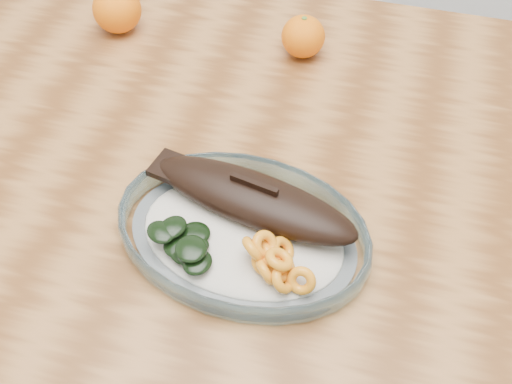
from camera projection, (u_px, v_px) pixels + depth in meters
ground at (215, 377)px, 1.44m from camera, size 3.00×3.00×0.00m
dining_table at (194, 185)px, 0.95m from camera, size 1.20×0.80×0.75m
plated_meal at (243, 229)px, 0.75m from camera, size 0.60×0.60×0.08m
orange_left at (117, 9)px, 1.01m from camera, size 0.08×0.08×0.08m
orange_right at (303, 37)px, 0.97m from camera, size 0.07×0.07×0.07m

